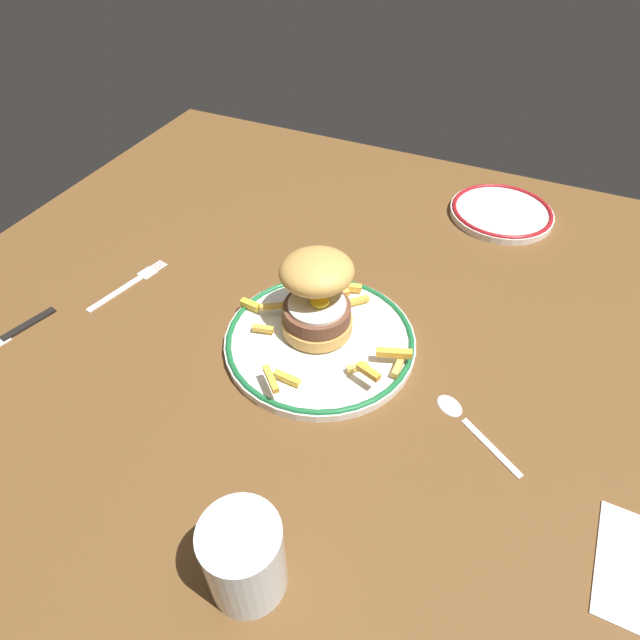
# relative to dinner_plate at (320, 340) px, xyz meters

# --- Properties ---
(ground_plane) EXTENTS (1.33, 1.09, 0.04)m
(ground_plane) POSITION_rel_dinner_plate_xyz_m (0.06, 0.04, -0.03)
(ground_plane) COLOR brown
(dinner_plate) EXTENTS (0.26, 0.26, 0.02)m
(dinner_plate) POSITION_rel_dinner_plate_xyz_m (0.00, 0.00, 0.00)
(dinner_plate) COLOR white
(dinner_plate) RESTS_ON ground_plane
(burger) EXTENTS (0.14, 0.14, 0.11)m
(burger) POSITION_rel_dinner_plate_xyz_m (-0.02, 0.02, 0.06)
(burger) COLOR #C38E43
(burger) RESTS_ON dinner_plate
(fries_pile) EXTENTS (0.26, 0.24, 0.03)m
(fries_pile) POSITION_rel_dinner_plate_xyz_m (0.01, 0.01, 0.02)
(fries_pile) COLOR gold
(fries_pile) RESTS_ON dinner_plate
(water_glass) EXTENTS (0.07, 0.07, 0.10)m
(water_glass) POSITION_rel_dinner_plate_xyz_m (0.07, -0.31, 0.03)
(water_glass) COLOR silver
(water_glass) RESTS_ON ground_plane
(side_plate) EXTENTS (0.18, 0.18, 0.02)m
(side_plate) POSITION_rel_dinner_plate_xyz_m (0.16, 0.42, -0.00)
(side_plate) COLOR white
(side_plate) RESTS_ON ground_plane
(fork) EXTENTS (0.05, 0.14, 0.00)m
(fork) POSITION_rel_dinner_plate_xyz_m (-0.32, -0.01, -0.01)
(fork) COLOR silver
(fork) RESTS_ON ground_plane
(knife) EXTENTS (0.06, 0.18, 0.01)m
(knife) POSITION_rel_dinner_plate_xyz_m (-0.40, -0.17, -0.01)
(knife) COLOR black
(knife) RESTS_ON ground_plane
(spoon) EXTENTS (0.12, 0.09, 0.01)m
(spoon) POSITION_rel_dinner_plate_xyz_m (0.20, -0.04, -0.00)
(spoon) COLOR silver
(spoon) RESTS_ON ground_plane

